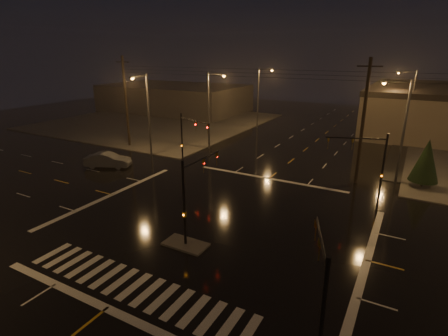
{
  "coord_description": "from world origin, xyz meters",
  "views": [
    {
      "loc": [
        12.3,
        -20.88,
        12.4
      ],
      "look_at": [
        -1.38,
        3.85,
        3.0
      ],
      "focal_mm": 28.0,
      "sensor_mm": 36.0,
      "label": 1
    }
  ],
  "objects": [
    {
      "name": "streetlight_4",
      "position": [
        11.18,
        36.0,
        5.8
      ],
      "size": [
        2.77,
        0.32,
        10.0
      ],
      "color": "#38383A",
      "rests_on": "ground"
    },
    {
      "name": "signal_mast_median",
      "position": [
        0.0,
        -3.07,
        3.75
      ],
      "size": [
        0.25,
        4.59,
        6.0
      ],
      "color": "black",
      "rests_on": "ground"
    },
    {
      "name": "ground",
      "position": [
        0.0,
        0.0,
        0.0
      ],
      "size": [
        140.0,
        140.0,
        0.0
      ],
      "primitive_type": "plane",
      "color": "black",
      "rests_on": "ground"
    },
    {
      "name": "streetlight_5",
      "position": [
        -16.0,
        11.18,
        5.8
      ],
      "size": [
        0.32,
        2.77,
        10.0
      ],
      "color": "#38383A",
      "rests_on": "ground"
    },
    {
      "name": "streetlight_2",
      "position": [
        -11.18,
        34.0,
        5.8
      ],
      "size": [
        2.77,
        0.32,
        10.0
      ],
      "color": "#38383A",
      "rests_on": "ground"
    },
    {
      "name": "median_island",
      "position": [
        0.0,
        -4.0,
        0.07
      ],
      "size": [
        3.0,
        1.6,
        0.15
      ],
      "primitive_type": "cube",
      "color": "#484640",
      "rests_on": "ground"
    },
    {
      "name": "streetlight_1",
      "position": [
        -11.18,
        18.0,
        5.8
      ],
      "size": [
        2.77,
        0.32,
        10.0
      ],
      "color": "#38383A",
      "rests_on": "ground"
    },
    {
      "name": "car_crossing",
      "position": [
        -17.4,
        5.69,
        0.84
      ],
      "size": [
        5.35,
        3.71,
        1.67
      ],
      "primitive_type": "imported",
      "rotation": [
        0.0,
        0.0,
        2.0
      ],
      "color": "slate",
      "rests_on": "ground"
    },
    {
      "name": "stop_bar_near",
      "position": [
        0.0,
        -11.0,
        0.01
      ],
      "size": [
        16.0,
        0.5,
        0.01
      ],
      "primitive_type": "cube",
      "color": "beige",
      "rests_on": "ground"
    },
    {
      "name": "signal_mast_se",
      "position": [
        10.23,
        -9.75,
        3.71
      ],
      "size": [
        1.55,
        3.87,
        6.0
      ],
      "color": "black",
      "rests_on": "ground"
    },
    {
      "name": "conifer_0",
      "position": [
        13.78,
        15.76,
        2.75
      ],
      "size": [
        2.62,
        2.62,
        4.79
      ],
      "color": "black",
      "rests_on": "ground"
    },
    {
      "name": "commercial_block",
      "position": [
        -35.0,
        42.0,
        2.8
      ],
      "size": [
        30.0,
        18.0,
        5.6
      ],
      "primitive_type": "cube",
      "color": "#46403D",
      "rests_on": "ground"
    },
    {
      "name": "sidewalk_nw",
      "position": [
        -30.0,
        30.0,
        0.06
      ],
      "size": [
        36.0,
        36.0,
        0.12
      ],
      "primitive_type": "cube",
      "color": "#484640",
      "rests_on": "ground"
    },
    {
      "name": "stop_bar_far",
      "position": [
        0.0,
        11.0,
        0.01
      ],
      "size": [
        16.0,
        0.5,
        0.01
      ],
      "primitive_type": "cube",
      "color": "beige",
      "rests_on": "ground"
    },
    {
      "name": "utility_pole_0",
      "position": [
        -22.0,
        14.0,
        6.13
      ],
      "size": [
        2.2,
        0.32,
        12.0
      ],
      "color": "black",
      "rests_on": "ground"
    },
    {
      "name": "utility_pole_1",
      "position": [
        8.0,
        14.0,
        6.13
      ],
      "size": [
        2.2,
        0.32,
        12.0
      ],
      "color": "black",
      "rests_on": "ground"
    },
    {
      "name": "signal_mast_nw",
      "position": [
        -9.5,
        10.14,
        3.79
      ],
      "size": [
        4.84,
        1.86,
        6.0
      ],
      "color": "black",
      "rests_on": "ground"
    },
    {
      "name": "crosswalk",
      "position": [
        0.0,
        -9.0,
        0.01
      ],
      "size": [
        15.0,
        2.6,
        0.01
      ],
      "primitive_type": "cube",
      "color": "beige",
      "rests_on": "ground"
    },
    {
      "name": "streetlight_3",
      "position": [
        11.18,
        16.0,
        5.8
      ],
      "size": [
        2.77,
        0.32,
        10.0
      ],
      "color": "#38383A",
      "rests_on": "ground"
    },
    {
      "name": "signal_mast_ne",
      "position": [
        9.5,
        10.14,
        3.79
      ],
      "size": [
        4.84,
        1.86,
        6.0
      ],
      "color": "black",
      "rests_on": "ground"
    }
  ]
}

